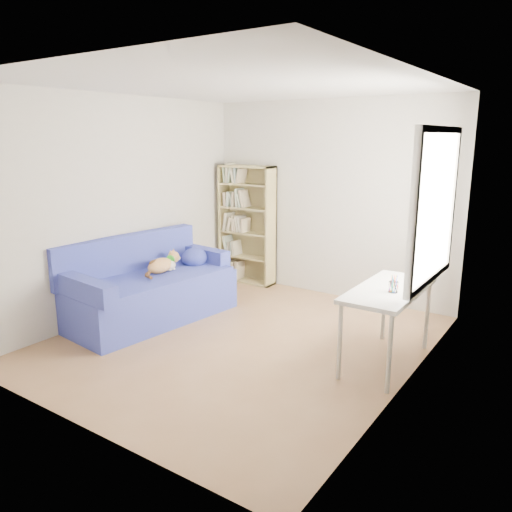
% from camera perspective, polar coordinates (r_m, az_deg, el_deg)
% --- Properties ---
extents(ground, '(4.00, 4.00, 0.00)m').
position_cam_1_polar(ground, '(5.41, -1.64, -9.58)').
color(ground, '#916641').
rests_on(ground, ground).
extents(room_shell, '(3.54, 4.04, 2.62)m').
position_cam_1_polar(room_shell, '(4.97, -0.60, 7.91)').
color(room_shell, silver).
rests_on(room_shell, ground).
extents(sofa, '(1.15, 2.08, 0.98)m').
position_cam_1_polar(sofa, '(6.06, -12.10, -3.65)').
color(sofa, navy).
rests_on(sofa, ground).
extents(bookshelf, '(0.86, 0.27, 1.72)m').
position_cam_1_polar(bookshelf, '(7.32, -1.02, 3.06)').
color(bookshelf, tan).
rests_on(bookshelf, ground).
extents(desk, '(0.55, 1.20, 0.75)m').
position_cam_1_polar(desk, '(4.82, 14.90, -4.41)').
color(desk, white).
rests_on(desk, ground).
extents(pen_cup, '(0.09, 0.09, 0.17)m').
position_cam_1_polar(pen_cup, '(4.66, 15.42, -3.28)').
color(pen_cup, white).
rests_on(pen_cup, desk).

